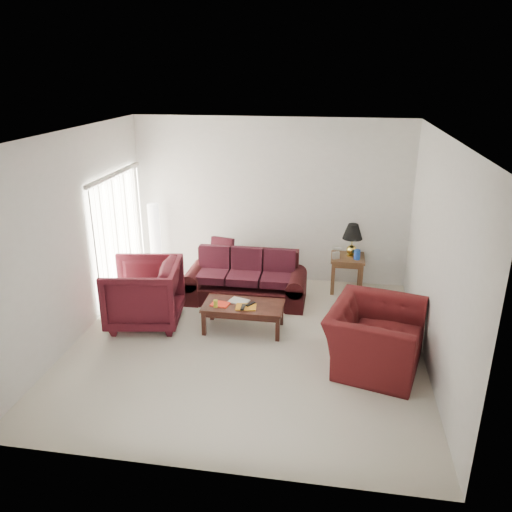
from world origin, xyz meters
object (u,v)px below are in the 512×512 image
Objects in this scene: sofa at (245,278)px; armchair_right at (375,337)px; coffee_table at (243,317)px; armchair_left at (144,294)px; end_table at (347,273)px; floor_lamp at (155,241)px.

armchair_right is (2.06, -1.70, 0.01)m from sofa.
armchair_right reaches higher than coffee_table.
sofa is at bearing 117.89° from armchair_left.
floor_lamp is at bearing -179.91° from end_table.
sofa is 3.20× the size of end_table.
armchair_right is at bearing 70.47° from armchair_left.
armchair_left is (-1.40, -1.05, 0.08)m from sofa.
sofa is 1.85× the size of armchair_left.
sofa reaches higher than coffee_table.
armchair_left is 1.59m from coffee_table.
armchair_right reaches higher than end_table.
armchair_right is at bearing -8.77° from coffee_table.
coffee_table is at bearing -41.10° from floor_lamp.
end_table is 0.44× the size of floor_lamp.
end_table is at bearing 59.13° from coffee_table.
armchair_right is 2.03m from coffee_table.
coffee_table is (0.16, -1.02, -0.21)m from sofa.
armchair_left is (0.44, -1.77, -0.23)m from floor_lamp.
sofa is 1.40× the size of floor_lamp.
end_table is 3.60m from armchair_left.
sofa is at bearing 109.72° from coffee_table.
end_table is 3.59m from floor_lamp.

